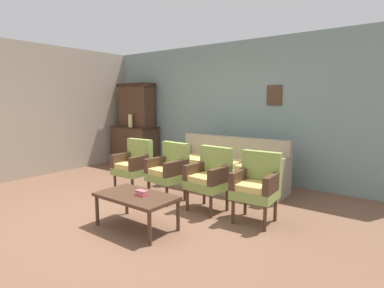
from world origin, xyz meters
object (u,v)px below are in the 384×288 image
object	(u,v)px
floral_couch	(226,171)
coffee_table	(136,198)
armchair_by_doorway	(134,163)
armchair_near_couch_end	(210,176)
armchair_near_cabinet	(257,184)
vase_on_cabinet	(130,121)
armchair_row_middle	(169,169)
side_cabinet	(135,145)
book_stack_on_table	(142,193)

from	to	relation	value
floral_couch	coffee_table	xyz separation A→B (m)	(0.00, -2.14, 0.05)
armchair_by_doorway	armchair_near_couch_end	size ratio (longest dim) A/B	1.00
armchair_by_doorway	armchair_near_cabinet	bearing A→B (deg)	1.96
vase_on_cabinet	armchair_row_middle	bearing A→B (deg)	-29.78
side_cabinet	floral_couch	xyz separation A→B (m)	(2.87, -0.47, -0.14)
vase_on_cabinet	armchair_near_couch_end	world-z (taller)	vase_on_cabinet
side_cabinet	coffee_table	world-z (taller)	side_cabinet
book_stack_on_table	armchair_near_cabinet	bearing A→B (deg)	46.47
side_cabinet	floral_couch	bearing A→B (deg)	-9.36
floral_couch	armchair_near_couch_end	size ratio (longest dim) A/B	2.36
armchair_by_doorway	armchair_near_couch_end	world-z (taller)	same
armchair_near_cabinet	coffee_table	size ratio (longest dim) A/B	0.90
coffee_table	book_stack_on_table	world-z (taller)	book_stack_on_table
side_cabinet	armchair_row_middle	world-z (taller)	side_cabinet
vase_on_cabinet	floral_couch	bearing A→B (deg)	-5.79
floral_couch	armchair_near_cabinet	world-z (taller)	same
vase_on_cabinet	coffee_table	xyz separation A→B (m)	(2.80, -2.43, -0.71)
armchair_near_couch_end	book_stack_on_table	world-z (taller)	armchair_near_couch_end
side_cabinet	coffee_table	distance (m)	3.89
side_cabinet	armchair_row_middle	distance (m)	2.93
vase_on_cabinet	floral_couch	xyz separation A→B (m)	(2.80, -0.28, -0.76)
armchair_by_doorway	armchair_row_middle	size ratio (longest dim) A/B	1.00
armchair_near_cabinet	armchair_by_doorway	bearing A→B (deg)	-178.04
book_stack_on_table	floral_couch	bearing A→B (deg)	92.12
armchair_by_doorway	armchair_near_cabinet	xyz separation A→B (m)	(2.22, 0.08, 0.00)
armchair_row_middle	floral_couch	bearing A→B (deg)	70.05
armchair_row_middle	book_stack_on_table	world-z (taller)	armchair_row_middle
floral_couch	armchair_near_couch_end	bearing A→B (deg)	-71.46
coffee_table	side_cabinet	bearing A→B (deg)	137.71
vase_on_cabinet	armchair_by_doorway	size ratio (longest dim) A/B	0.33
vase_on_cabinet	side_cabinet	bearing A→B (deg)	111.33
coffee_table	book_stack_on_table	size ratio (longest dim) A/B	6.70
armchair_row_middle	armchair_near_cabinet	xyz separation A→B (m)	(1.47, 0.03, 0.00)
armchair_near_cabinet	side_cabinet	bearing A→B (deg)	158.71
armchair_row_middle	armchair_near_couch_end	bearing A→B (deg)	0.84
side_cabinet	armchair_row_middle	bearing A→B (deg)	-32.28
armchair_by_doorway	floral_couch	bearing A→B (deg)	45.06
floral_couch	armchair_row_middle	xyz separation A→B (m)	(-0.40, -1.09, 0.17)
book_stack_on_table	armchair_by_doorway	bearing A→B (deg)	141.28
floral_couch	book_stack_on_table	world-z (taller)	floral_couch
armchair_by_doorway	book_stack_on_table	distance (m)	1.56
coffee_table	vase_on_cabinet	bearing A→B (deg)	139.10
vase_on_cabinet	armchair_by_doorway	world-z (taller)	vase_on_cabinet
side_cabinet	armchair_row_middle	size ratio (longest dim) A/B	1.28
floral_couch	armchair_near_cabinet	size ratio (longest dim) A/B	2.36
side_cabinet	armchair_near_cabinet	size ratio (longest dim) A/B	1.28
coffee_table	armchair_row_middle	bearing A→B (deg)	110.77
vase_on_cabinet	armchair_by_doorway	distance (m)	2.26
armchair_row_middle	armchair_near_couch_end	size ratio (longest dim) A/B	1.00
armchair_near_cabinet	book_stack_on_table	distance (m)	1.45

